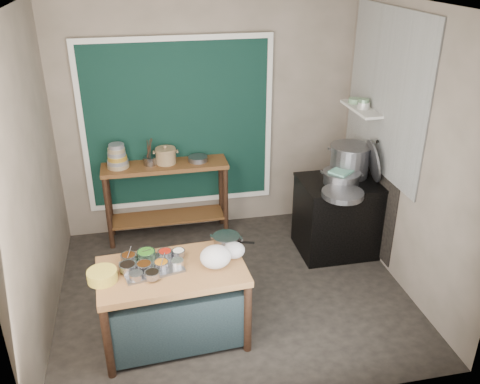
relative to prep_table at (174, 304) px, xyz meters
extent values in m
cube|color=#302A24|center=(0.64, 0.58, -0.39)|extent=(3.50, 3.00, 0.02)
cube|color=gray|center=(0.64, 2.09, 1.02)|extent=(3.50, 0.02, 2.80)
cube|color=gray|center=(-1.12, 0.58, 1.02)|extent=(0.02, 3.00, 2.80)
cube|color=gray|center=(2.40, 0.58, 1.02)|extent=(0.02, 3.00, 2.80)
cube|color=gray|center=(0.64, 0.58, 2.43)|extent=(3.50, 3.00, 0.02)
cube|color=black|center=(0.29, 2.05, 0.98)|extent=(2.10, 0.02, 1.90)
cube|color=#B2B2AA|center=(2.37, 1.13, 1.48)|extent=(0.02, 1.70, 1.70)
cube|color=black|center=(2.38, 1.23, 0.32)|extent=(0.01, 1.30, 1.30)
cube|color=beige|center=(2.27, 1.43, 1.23)|extent=(0.22, 0.70, 0.03)
cube|color=olive|center=(0.00, 0.00, 0.00)|extent=(1.29, 0.79, 0.75)
cube|color=brown|center=(0.09, 1.86, 0.10)|extent=(1.45, 0.40, 0.95)
cube|color=black|center=(1.99, 1.13, 0.05)|extent=(0.90, 0.68, 0.85)
cube|color=black|center=(1.99, 1.13, 0.49)|extent=(0.92, 0.69, 0.03)
cube|color=gray|center=(-0.16, 0.05, 0.39)|extent=(0.56, 0.45, 0.02)
cylinder|color=gray|center=(-0.36, 0.03, 0.43)|extent=(0.15, 0.15, 0.06)
cylinder|color=gray|center=(-0.35, 0.17, 0.43)|extent=(0.14, 0.14, 0.06)
cylinder|color=gray|center=(-0.20, 0.18, 0.43)|extent=(0.16, 0.16, 0.06)
cylinder|color=silver|center=(0.05, 0.01, 0.42)|extent=(0.11, 0.11, 0.05)
cylinder|color=gray|center=(-0.08, 0.01, 0.42)|extent=(0.13, 0.13, 0.05)
cylinder|color=gray|center=(-0.23, 0.01, 0.43)|extent=(0.14, 0.14, 0.06)
cylinder|color=gray|center=(-0.17, -0.12, 0.42)|extent=(0.13, 0.13, 0.05)
cylinder|color=gray|center=(0.08, 0.16, 0.42)|extent=(0.11, 0.11, 0.05)
cylinder|color=gray|center=(-0.30, -0.11, 0.42)|extent=(0.11, 0.11, 0.05)
cylinder|color=gray|center=(-0.04, 0.17, 0.42)|extent=(0.13, 0.13, 0.05)
cylinder|color=gold|center=(-0.57, -0.05, 0.42)|extent=(0.28, 0.28, 0.09)
ellipsoid|color=white|center=(0.37, -0.05, 0.48)|extent=(0.31, 0.28, 0.20)
ellipsoid|color=white|center=(0.55, 0.06, 0.45)|extent=(0.23, 0.21, 0.15)
cylinder|color=tan|center=(-0.44, 1.87, 0.60)|extent=(0.25, 0.25, 0.05)
cylinder|color=gray|center=(-0.44, 1.87, 0.64)|extent=(0.24, 0.24, 0.05)
cylinder|color=gold|center=(-0.44, 1.87, 0.69)|extent=(0.22, 0.22, 0.05)
cylinder|color=gray|center=(-0.44, 1.87, 0.74)|extent=(0.21, 0.21, 0.05)
cylinder|color=tan|center=(-0.44, 1.87, 0.78)|extent=(0.20, 0.20, 0.05)
cylinder|color=gray|center=(-0.44, 1.87, 0.83)|extent=(0.17, 0.17, 0.05)
cylinder|color=gray|center=(-0.08, 1.88, 0.62)|extent=(0.18, 0.18, 0.10)
cylinder|color=gray|center=(0.48, 1.86, 0.60)|extent=(0.28, 0.28, 0.06)
cylinder|color=gray|center=(2.31, 1.08, 0.74)|extent=(0.19, 0.49, 0.47)
cube|color=#5E9A7E|center=(1.95, 1.08, 0.65)|extent=(0.33, 0.31, 0.02)
cylinder|color=gray|center=(1.84, 0.77, 0.53)|extent=(0.56, 0.56, 0.06)
cylinder|color=silver|center=(2.27, 1.39, 1.26)|extent=(0.14, 0.14, 0.04)
cylinder|color=silver|center=(2.27, 1.39, 1.29)|extent=(0.13, 0.13, 0.04)
cylinder|color=gray|center=(2.27, 1.39, 1.33)|extent=(0.12, 0.12, 0.04)
cylinder|color=gray|center=(2.27, 1.62, 1.27)|extent=(0.19, 0.19, 0.05)
camera|label=1|loc=(-0.16, -3.64, 2.84)|focal=38.00mm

